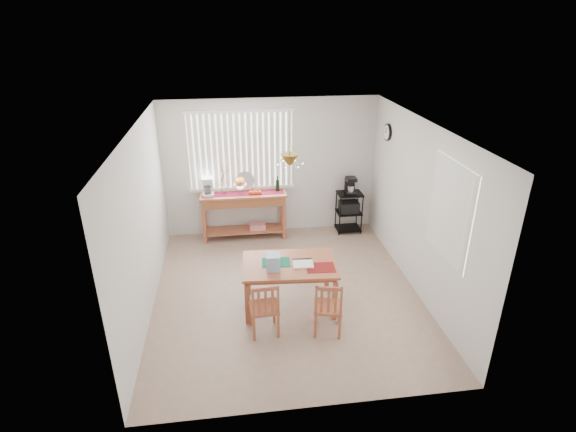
{
  "coord_description": "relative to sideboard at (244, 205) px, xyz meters",
  "views": [
    {
      "loc": [
        -0.76,
        -5.81,
        3.94
      ],
      "look_at": [
        0.1,
        0.55,
        1.05
      ],
      "focal_mm": 28.0,
      "sensor_mm": 36.0,
      "label": 1
    }
  ],
  "objects": [
    {
      "name": "room_shell",
      "position": [
        0.54,
        -1.99,
        1.02
      ],
      "size": [
        4.2,
        4.7,
        2.7
      ],
      "color": "silver",
      "rests_on": "ground"
    },
    {
      "name": "dining_table",
      "position": [
        0.54,
        -2.34,
        -0.05
      ],
      "size": [
        1.38,
        0.94,
        0.71
      ],
      "color": "#B05C3B",
      "rests_on": "ground"
    },
    {
      "name": "cart_items",
      "position": [
        2.03,
        0.0,
        0.28
      ],
      "size": [
        0.19,
        0.23,
        0.33
      ],
      "color": "black",
      "rests_on": "wire_cart"
    },
    {
      "name": "chair_left",
      "position": [
        0.12,
        -2.92,
        -0.28
      ],
      "size": [
        0.4,
        0.4,
        0.81
      ],
      "color": "#B05C3B",
      "rests_on": "ground"
    },
    {
      "name": "wire_cart",
      "position": [
        2.03,
        -0.01,
        -0.19
      ],
      "size": [
        0.47,
        0.38,
        0.8
      ],
      "color": "black",
      "rests_on": "ground"
    },
    {
      "name": "sideboard",
      "position": [
        0.0,
        0.0,
        0.0
      ],
      "size": [
        1.6,
        0.45,
        0.9
      ],
      "color": "#B05C3B",
      "rests_on": "ground"
    },
    {
      "name": "table_items",
      "position": [
        0.4,
        -2.45,
        0.12
      ],
      "size": [
        1.02,
        0.54,
        0.23
      ],
      "color": "#136E4F",
      "rests_on": "dining_table"
    },
    {
      "name": "sideboard_items",
      "position": [
        -0.26,
        0.01,
        0.37
      ],
      "size": [
        1.52,
        0.38,
        0.69
      ],
      "color": "maroon",
      "rests_on": "sideboard"
    },
    {
      "name": "ground",
      "position": [
        0.54,
        -2.01,
        -0.68
      ],
      "size": [
        4.0,
        4.5,
        0.01
      ],
      "primitive_type": "cube",
      "color": "tan"
    },
    {
      "name": "chair_right",
      "position": [
        0.96,
        -3.02,
        -0.28
      ],
      "size": [
        0.45,
        0.45,
        0.81
      ],
      "color": "#B05C3B",
      "rests_on": "ground"
    }
  ]
}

